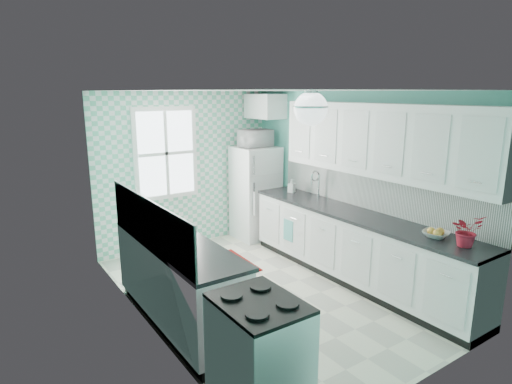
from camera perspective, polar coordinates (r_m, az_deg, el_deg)
floor at (r=5.62m, az=1.04°, el=-13.18°), size 3.00×4.40×0.02m
ceiling at (r=5.03m, az=1.16°, el=13.49°), size 3.00×4.40×0.02m
wall_back at (r=7.06m, az=-9.34°, el=2.96°), size 3.00×0.02×2.50m
wall_front at (r=3.69m, az=21.56°, el=-7.35°), size 3.00×0.02×2.50m
wall_left at (r=4.51m, az=-14.79°, el=-3.16°), size 0.02×4.40×2.50m
wall_right at (r=6.16m, az=12.65°, el=1.31°), size 0.02×4.40×2.50m
accent_wall at (r=7.04m, az=-9.27°, el=2.93°), size 3.00×0.01×2.50m
window at (r=6.83m, az=-11.93°, el=5.05°), size 1.04×0.05×1.44m
backsplash_right at (r=5.89m, az=15.29°, el=0.08°), size 0.02×3.60×0.51m
backsplash_left at (r=4.46m, az=-14.15°, el=-4.02°), size 0.02×2.15×0.51m
upper_cabinets_right at (r=5.54m, az=16.27°, el=6.61°), size 0.33×3.20×0.90m
upper_cabinet_fridge at (r=7.28m, az=1.15°, el=11.36°), size 0.40×0.74×0.40m
ceiling_light at (r=4.40m, az=7.30°, el=10.99°), size 0.34×0.34×0.35m
base_cabinets_right at (r=5.90m, az=13.01°, el=-7.34°), size 0.60×3.60×0.90m
countertop_right at (r=5.74m, az=13.15°, el=-2.98°), size 0.63×3.60×0.04m
base_cabinets_left at (r=4.83m, az=-10.38°, el=-11.97°), size 0.60×2.15×0.90m
countertop_left at (r=4.65m, az=-10.45°, el=-6.69°), size 0.63×2.15×0.04m
fridge at (r=7.35m, az=-0.06°, el=-0.10°), size 0.69×0.69×1.58m
stove at (r=3.62m, az=0.40°, el=-20.57°), size 0.60×0.75×0.90m
sink at (r=6.40m, az=7.06°, el=-0.96°), size 0.53×0.44×0.53m
rug at (r=6.42m, az=-3.98°, el=-9.52°), size 0.72×0.99×0.02m
dish_towel at (r=6.39m, az=4.33°, el=-5.12°), size 0.07×0.21×0.32m
fruit_bowl at (r=5.07m, az=22.87°, el=-5.21°), size 0.33×0.33×0.07m
potted_plant at (r=4.87m, az=26.28°, el=-4.62°), size 0.36×0.33×0.34m
soap_bottle at (r=6.75m, az=4.78°, el=0.84°), size 0.12×0.13×0.21m
microwave at (r=7.20m, az=-0.06°, el=7.17°), size 0.54×0.38×0.29m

